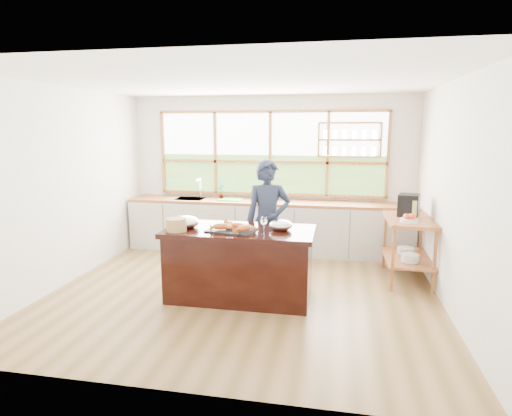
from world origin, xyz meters
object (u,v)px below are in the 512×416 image
(espresso_machine, at_px, (409,205))
(wicker_basket, at_px, (176,225))
(island, at_px, (240,263))
(cook, at_px, (268,221))

(espresso_machine, xyz_separation_m, wicker_basket, (-2.93, -1.48, -0.08))
(wicker_basket, bearing_deg, espresso_machine, 26.90)
(island, height_order, wicker_basket, wicker_basket)
(island, height_order, cook, cook)
(island, relative_size, wicker_basket, 7.49)
(cook, xyz_separation_m, wicker_basket, (-0.98, -0.94, 0.12))
(cook, height_order, wicker_basket, cook)
(espresso_machine, distance_m, wicker_basket, 3.28)
(cook, bearing_deg, wicker_basket, -150.64)
(cook, bearing_deg, espresso_machine, 1.36)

